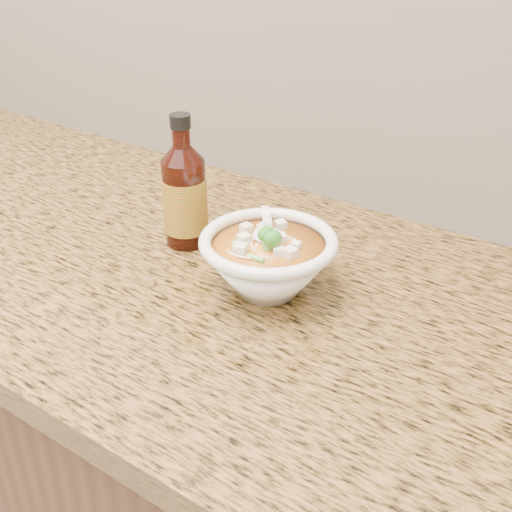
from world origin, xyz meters
The scene contains 4 objects.
cabinet centered at (0.00, 1.68, 0.43)m, with size 4.00×0.65×0.86m, color #351D10.
counter_slab centered at (0.00, 1.68, 0.88)m, with size 4.00×0.68×0.04m, color brown.
soup_bowl centered at (0.38, 1.67, 0.94)m, with size 0.19×0.19×0.10m.
hot_sauce_bottle centered at (0.20, 1.71, 0.98)m, with size 0.08×0.08×0.20m.
Camera 1 is at (0.79, 1.05, 1.38)m, focal length 45.00 mm.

